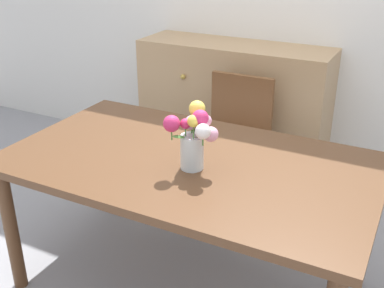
{
  "coord_description": "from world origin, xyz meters",
  "views": [
    {
      "loc": [
        0.94,
        -1.79,
        1.75
      ],
      "look_at": [
        0.05,
        -0.07,
        0.87
      ],
      "focal_mm": 44.26,
      "sensor_mm": 36.0,
      "label": 1
    }
  ],
  "objects_px": {
    "dining_table": "(189,174)",
    "chair_far": "(234,135)",
    "dresser": "(233,110)",
    "flower_vase": "(195,133)"
  },
  "relations": [
    {
      "from": "dining_table",
      "to": "flower_vase",
      "type": "height_order",
      "value": "flower_vase"
    },
    {
      "from": "dining_table",
      "to": "flower_vase",
      "type": "distance_m",
      "value": 0.27
    },
    {
      "from": "dining_table",
      "to": "dresser",
      "type": "bearing_deg",
      "value": 103.59
    },
    {
      "from": "dining_table",
      "to": "chair_far",
      "type": "relative_size",
      "value": 1.96
    },
    {
      "from": "dresser",
      "to": "flower_vase",
      "type": "height_order",
      "value": "flower_vase"
    },
    {
      "from": "chair_far",
      "to": "dresser",
      "type": "xyz_separation_m",
      "value": [
        -0.21,
        0.48,
        -0.02
      ]
    },
    {
      "from": "dining_table",
      "to": "chair_far",
      "type": "bearing_deg",
      "value": 97.55
    },
    {
      "from": "dining_table",
      "to": "dresser",
      "type": "height_order",
      "value": "dresser"
    },
    {
      "from": "dresser",
      "to": "flower_vase",
      "type": "relative_size",
      "value": 4.78
    },
    {
      "from": "dining_table",
      "to": "dresser",
      "type": "relative_size",
      "value": 1.25
    }
  ]
}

